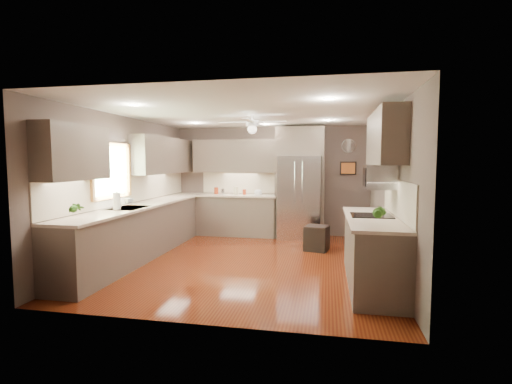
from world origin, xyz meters
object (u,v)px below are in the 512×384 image
(potted_plant_left, at_px, (74,208))
(refrigerator, at_px, (300,185))
(potted_plant_right, at_px, (380,213))
(soap_bottle, at_px, (130,200))
(bowl, at_px, (258,194))
(microwave, at_px, (380,177))
(stool, at_px, (317,238))
(canister_a, at_px, (216,191))
(paper_towel, at_px, (117,201))
(canister_d, at_px, (244,192))
(canister_b, at_px, (223,191))
(canister_c, at_px, (236,191))

(potted_plant_left, distance_m, refrigerator, 4.77)
(potted_plant_right, bearing_deg, soap_bottle, 162.55)
(bowl, distance_m, microwave, 3.64)
(soap_bottle, bearing_deg, stool, 20.87)
(canister_a, height_order, refrigerator, refrigerator)
(bowl, relative_size, refrigerator, 0.08)
(bowl, bearing_deg, paper_towel, -119.09)
(canister_d, xyz_separation_m, potted_plant_left, (-1.36, -4.04, 0.10))
(canister_b, bearing_deg, bowl, 3.36)
(canister_a, height_order, canister_d, canister_a)
(canister_a, bearing_deg, canister_c, -6.38)
(canister_b, xyz_separation_m, canister_d, (0.50, 0.04, -0.01))
(canister_b, distance_m, canister_c, 0.32)
(bowl, relative_size, paper_towel, 0.68)
(canister_a, xyz_separation_m, canister_c, (0.49, -0.06, 0.01))
(bowl, xyz_separation_m, stool, (1.37, -1.21, -0.73))
(canister_a, relative_size, bowl, 0.80)
(soap_bottle, relative_size, microwave, 0.31)
(canister_b, xyz_separation_m, paper_towel, (-0.87, -2.99, 0.07))
(canister_d, height_order, refrigerator, refrigerator)
(potted_plant_left, distance_m, bowl, 4.38)
(potted_plant_left, bearing_deg, canister_b, 77.84)
(refrigerator, bearing_deg, potted_plant_right, -71.28)
(stool, bearing_deg, refrigerator, 109.97)
(stool, distance_m, paper_towel, 3.66)
(soap_bottle, xyz_separation_m, refrigerator, (2.78, 2.35, 0.16))
(potted_plant_left, relative_size, microwave, 0.57)
(canister_a, height_order, microwave, microwave)
(canister_a, bearing_deg, canister_d, -1.44)
(potted_plant_left, distance_m, paper_towel, 1.01)
(soap_bottle, distance_m, paper_towel, 0.63)
(canister_a, relative_size, stool, 0.31)
(canister_c, relative_size, bowl, 0.99)
(soap_bottle, relative_size, potted_plant_left, 0.55)
(canister_c, bearing_deg, refrigerator, -1.21)
(bowl, bearing_deg, soap_bottle, -126.93)
(potted_plant_left, bearing_deg, potted_plant_right, 5.37)
(canister_a, bearing_deg, refrigerator, -2.52)
(potted_plant_right, height_order, refrigerator, refrigerator)
(potted_plant_right, relative_size, paper_towel, 1.04)
(canister_c, height_order, refrigerator, refrigerator)
(bowl, xyz_separation_m, refrigerator, (0.96, -0.07, 0.22))
(canister_d, distance_m, bowl, 0.32)
(potted_plant_right, bearing_deg, paper_towel, 170.52)
(paper_towel, bearing_deg, canister_d, 65.68)
(soap_bottle, distance_m, microwave, 4.15)
(microwave, bearing_deg, canister_c, 135.53)
(potted_plant_right, distance_m, bowl, 4.28)
(potted_plant_left, relative_size, paper_towel, 1.11)
(soap_bottle, bearing_deg, canister_c, 61.06)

